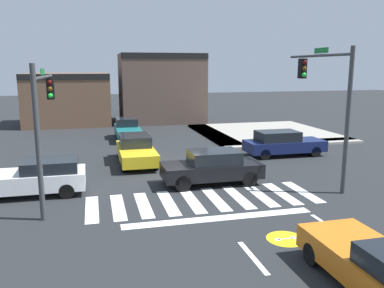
% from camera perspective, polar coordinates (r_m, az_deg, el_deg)
% --- Properties ---
extents(ground_plane, '(120.00, 120.00, 0.00)m').
position_cam_1_polar(ground_plane, '(20.11, -1.75, -3.95)').
color(ground_plane, '#232628').
extents(crosswalk_near, '(9.12, 2.94, 0.01)m').
position_cam_1_polar(crosswalk_near, '(15.93, 1.73, -7.99)').
color(crosswalk_near, silver).
rests_on(crosswalk_near, ground_plane).
extents(bike_detector_marking, '(1.20, 1.20, 0.01)m').
position_cam_1_polar(bike_detector_marking, '(12.86, 13.28, -13.07)').
color(bike_detector_marking, yellow).
rests_on(bike_detector_marking, ground_plane).
extents(curb_corner_northeast, '(10.00, 10.60, 0.15)m').
position_cam_1_polar(curb_corner_northeast, '(31.50, 9.78, 1.49)').
color(curb_corner_northeast, '#9E998E').
rests_on(curb_corner_northeast, ground_plane).
extents(storefront_row, '(16.12, 6.44, 6.40)m').
position_cam_1_polar(storefront_row, '(38.13, -10.13, 7.27)').
color(storefront_row, brown).
rests_on(storefront_row, ground_plane).
extents(traffic_signal_southeast, '(0.32, 5.08, 6.02)m').
position_cam_1_polar(traffic_signal_southeast, '(18.55, 18.61, 7.41)').
color(traffic_signal_southeast, '#383A3D').
rests_on(traffic_signal_southeast, ground_plane).
extents(traffic_signal_southwest, '(0.32, 6.09, 5.30)m').
position_cam_1_polar(traffic_signal_southwest, '(16.44, -20.42, 5.03)').
color(traffic_signal_southwest, '#383A3D').
rests_on(traffic_signal_southwest, ground_plane).
extents(car_yellow, '(1.85, 4.78, 1.47)m').
position_cam_1_polar(car_yellow, '(21.98, -8.06, -0.80)').
color(car_yellow, gold).
rests_on(car_yellow, ground_plane).
extents(car_white, '(4.53, 1.90, 1.44)m').
position_cam_1_polar(car_white, '(17.62, -21.81, -4.45)').
color(car_white, white).
rests_on(car_white, ground_plane).
extents(car_navy, '(4.69, 1.79, 1.49)m').
position_cam_1_polar(car_navy, '(24.12, 12.84, 0.12)').
color(car_navy, '#141E4C').
rests_on(car_navy, ground_plane).
extents(car_orange, '(1.79, 4.29, 1.35)m').
position_cam_1_polar(car_orange, '(10.44, 25.76, -15.68)').
color(car_orange, orange).
rests_on(car_orange, ground_plane).
extents(car_black, '(4.42, 1.84, 1.51)m').
position_cam_1_polar(car_black, '(17.89, 2.89, -3.29)').
color(car_black, black).
rests_on(car_black, ground_plane).
extents(car_teal, '(1.70, 4.30, 1.47)m').
position_cam_1_polar(car_teal, '(29.36, -9.23, 2.11)').
color(car_teal, '#196B70').
rests_on(car_teal, ground_plane).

